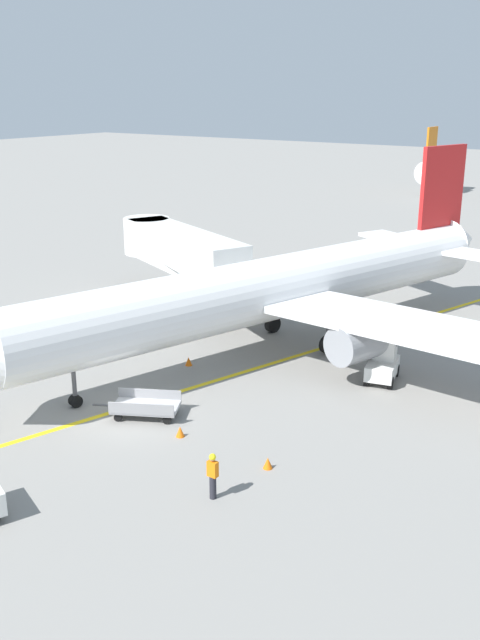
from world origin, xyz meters
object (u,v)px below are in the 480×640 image
Objects in this scene: baggage_cart_loaded at (145,406)px; safety_cone_nose_right at (268,463)px; safety_cone_wingtip_left at (189,361)px; ground_crew_marshaller at (213,475)px; safety_cone_nose_left at (180,432)px; jet_bridge at (175,248)px; belt_loader_forward_hold at (133,323)px; airliner at (280,287)px; baggage_tug_near_wing at (383,362)px.

baggage_cart_loaded reaches higher than safety_cone_nose_right.
ground_crew_marshaller is at bearing -47.69° from safety_cone_wingtip_left.
jet_bridge is at bearing 129.83° from safety_cone_nose_left.
safety_cone_nose_left is (12.65, -15.17, -3.32)m from jet_bridge.
ground_crew_marshaller is 2.90m from safety_cone_nose_right.
safety_cone_nose_right is at bearing -1.79° from safety_cone_nose_left.
safety_cone_wingtip_left is at bearing 143.94° from safety_cone_nose_right.
ground_crew_marshaller is 3.86× the size of safety_cone_wingtip_left.
safety_cone_nose_left is 1.00× the size of safety_cone_nose_right.
ground_crew_marshaller is (13.85, -11.05, 0.13)m from belt_loader_forward_hold.
baggage_cart_loaded is at bearing -91.37° from airliner.
belt_loader_forward_hold is (-7.89, -2.99, -2.64)m from airliner.
jet_bridge reaches higher than belt_loader_forward_hold.
safety_cone_nose_right is at bearing -30.04° from belt_loader_forward_hold.
jet_bridge is at bearing 137.89° from safety_cone_nose_right.
safety_cone_wingtip_left is (-2.19, 5.71, -0.25)m from baggage_cart_loaded.
baggage_tug_near_wing is 1.55× the size of ground_crew_marshaller.
baggage_cart_loaded is 8.42× the size of safety_cone_wingtip_left.
ground_crew_marshaller is 3.86× the size of safety_cone_nose_left.
ground_crew_marshaller is 3.86× the size of safety_cone_nose_right.
baggage_tug_near_wing is 11.06m from safety_cone_nose_left.
jet_bridge is (-10.50, 4.03, 0.12)m from airliner.
safety_cone_nose_right is (0.47, 2.77, -0.69)m from ground_crew_marshaller.
baggage_tug_near_wing is at bearing 87.94° from ground_crew_marshaller.
belt_loader_forward_hold is at bearing -69.62° from jet_bridge.
belt_loader_forward_hold reaches higher than safety_cone_wingtip_left.
safety_cone_nose_left is at bearing -112.83° from baggage_tug_near_wing.
jet_bridge is at bearing 132.33° from ground_crew_marshaller.
jet_bridge reaches higher than ground_crew_marshaller.
jet_bridge reaches higher than baggage_tug_near_wing.
belt_loader_forward_hold reaches higher than ground_crew_marshaller.
safety_cone_nose_right is at bearing -60.30° from airliner.
baggage_cart_loaded is at bearing 165.73° from safety_cone_nose_left.
ground_crew_marshaller is at bearing -29.52° from baggage_cart_loaded.
baggage_tug_near_wing reaches higher than safety_cone_nose_left.
jet_bridge is 20.03m from safety_cone_nose_left.
belt_loader_forward_hold is 11.71× the size of safety_cone_nose_right.
baggage_tug_near_wing is 0.71× the size of baggage_cart_loaded.
baggage_tug_near_wing is at bearing 55.05° from baggage_cart_loaded.
airliner reaches higher than safety_cone_nose_left.
airliner is 78.71× the size of safety_cone_nose_right.
baggage_cart_loaded is at bearing 150.48° from ground_crew_marshaller.
jet_bridge is 23.06m from safety_cone_nose_right.
safety_cone_nose_left and safety_cone_wingtip_left have the same top height.
safety_cone_nose_right is (4.28, -0.13, 0.00)m from safety_cone_nose_left.
airliner is at bearing -21.01° from jet_bridge.
airliner is 78.71× the size of safety_cone_wingtip_left.
belt_loader_forward_hold is (-14.32, -2.02, -0.15)m from baggage_tug_near_wing.
baggage_tug_near_wing is 14.47m from belt_loader_forward_hold.
airliner is 20.37× the size of ground_crew_marshaller.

